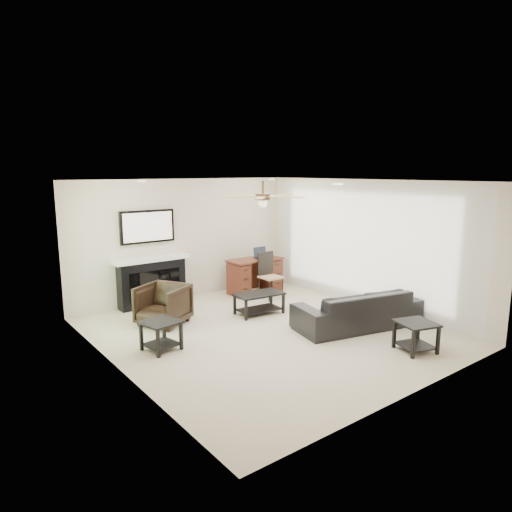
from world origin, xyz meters
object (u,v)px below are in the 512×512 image
at_px(fireplace_unit, 151,259).
at_px(desk, 255,276).
at_px(sofa, 357,309).
at_px(armchair, 163,305).
at_px(coffee_table, 259,304).

relative_size(fireplace_unit, desk, 1.57).
relative_size(sofa, armchair, 2.81).
xyz_separation_m(sofa, armchair, (-2.60, 2.15, 0.04)).
distance_m(sofa, armchair, 3.37).
distance_m(sofa, desk, 2.87).
bearing_deg(armchair, desk, 76.86).
distance_m(coffee_table, desk, 1.55).
bearing_deg(fireplace_unit, armchair, -106.49).
bearing_deg(fireplace_unit, sofa, -55.85).
distance_m(sofa, coffee_table, 1.84).
height_order(coffee_table, desk, desk).
xyz_separation_m(sofa, fireplace_unit, (-2.25, 3.32, 0.63)).
relative_size(armchair, desk, 0.64).
bearing_deg(armchair, sofa, 21.69).
bearing_deg(sofa, desk, -76.40).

